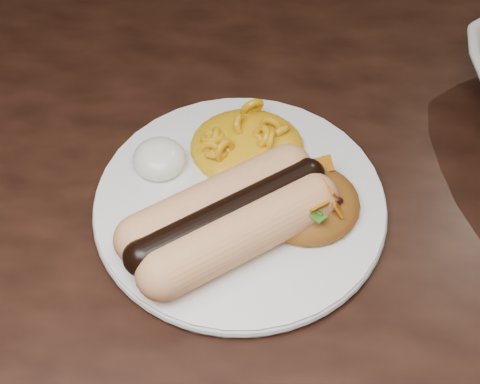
{
  "coord_description": "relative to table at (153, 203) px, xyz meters",
  "views": [
    {
      "loc": [
        0.12,
        -0.43,
        1.22
      ],
      "look_at": [
        0.09,
        -0.07,
        0.77
      ],
      "focal_mm": 55.0,
      "sensor_mm": 36.0,
      "label": 1
    }
  ],
  "objects": [
    {
      "name": "sour_cream",
      "position": [
        0.02,
        -0.04,
        0.12
      ],
      "size": [
        0.05,
        0.05,
        0.03
      ],
      "primitive_type": "ellipsoid",
      "rotation": [
        0.0,
        0.0,
        0.04
      ],
      "color": "white",
      "rests_on": "plate"
    },
    {
      "name": "table",
      "position": [
        0.0,
        0.0,
        0.0
      ],
      "size": [
        1.6,
        0.9,
        0.75
      ],
      "color": "black",
      "rests_on": "floor"
    },
    {
      "name": "hotdog",
      "position": [
        0.09,
        -0.1,
        0.13
      ],
      "size": [
        0.13,
        0.14,
        0.04
      ],
      "rotation": [
        0.0,
        0.0,
        0.65
      ],
      "color": "#FAB772",
      "rests_on": "plate"
    },
    {
      "name": "mac_and_cheese",
      "position": [
        0.09,
        -0.02,
        0.12
      ],
      "size": [
        0.1,
        0.1,
        0.04
      ],
      "primitive_type": "ellipsoid",
      "rotation": [
        0.0,
        0.0,
        -0.11
      ],
      "color": "orange",
      "rests_on": "plate"
    },
    {
      "name": "plate",
      "position": [
        0.09,
        -0.07,
        0.1
      ],
      "size": [
        0.29,
        0.29,
        0.01
      ],
      "primitive_type": "cylinder",
      "rotation": [
        0.0,
        0.0,
        -0.32
      ],
      "color": "white",
      "rests_on": "table"
    },
    {
      "name": "taco_salad",
      "position": [
        0.14,
        -0.07,
        0.12
      ],
      "size": [
        0.08,
        0.08,
        0.04
      ],
      "rotation": [
        0.0,
        0.0,
        -0.4
      ],
      "color": "red",
      "rests_on": "plate"
    }
  ]
}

